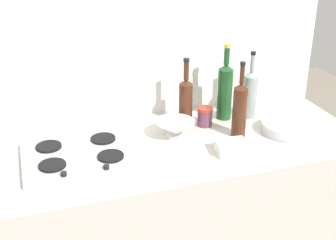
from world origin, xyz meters
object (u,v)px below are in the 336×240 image
Objects in this scene: wine_bottle_leftmost at (250,93)px; wine_bottle_rightmost at (186,100)px; plate_stack at (289,127)px; wine_bottle_mid_right at (240,109)px; stovetop_hob at (79,154)px; mixing_bowl at (175,128)px; butter_dish at (232,147)px; condiment_jar_front at (205,116)px; wine_bottle_mid_left at (225,90)px.

wine_bottle_rightmost is (-0.33, 0.03, -0.00)m from wine_bottle_leftmost.
plate_stack is at bearing -29.92° from wine_bottle_rightmost.
wine_bottle_mid_right reaches higher than plate_stack.
stovetop_hob is 1.39× the size of wine_bottle_leftmost.
stovetop_hob is 2.60× the size of mixing_bowl.
stovetop_hob is at bearing -172.90° from mixing_bowl.
butter_dish is at bearing -164.02° from plate_stack.
condiment_jar_front reaches higher than plate_stack.
wine_bottle_rightmost reaches higher than butter_dish.
wine_bottle_mid_left is (0.76, 0.18, 0.14)m from stovetop_hob.
condiment_jar_front is (-0.11, 0.15, -0.09)m from wine_bottle_mid_right.
wine_bottle_leftmost reaches higher than stovetop_hob.
mixing_bowl is 1.97× the size of condiment_jar_front.
wine_bottle_leftmost is 2.58× the size of butter_dish.
butter_dish is at bearing -76.05° from wine_bottle_rightmost.
stovetop_hob is at bearing 176.22° from plate_stack.
wine_bottle_mid_right is at bearing -15.70° from mixing_bowl.
condiment_jar_front reaches higher than mixing_bowl.
plate_stack is 0.72× the size of wine_bottle_mid_right.
butter_dish is at bearing -125.53° from wine_bottle_mid_right.
mixing_bowl is (-0.30, -0.12, -0.11)m from wine_bottle_mid_left.
wine_bottle_mid_left is (-0.23, 0.24, 0.13)m from plate_stack.
stovetop_hob is 0.75m from wine_bottle_mid_right.
stovetop_hob is at bearing -170.17° from wine_bottle_leftmost.
mixing_bowl is (-0.43, -0.10, -0.09)m from wine_bottle_leftmost.
plate_stack is at bearing -12.92° from mixing_bowl.
wine_bottle_mid_right is 0.21m from butter_dish.
wine_bottle_leftmost is at bearing 12.68° from mixing_bowl.
wine_bottle_mid_right reaches higher than butter_dish.
condiment_jar_front is at bearing 11.35° from stovetop_hob.
stovetop_hob is 5.11× the size of condiment_jar_front.
butter_dish is (0.64, -0.16, 0.01)m from stovetop_hob.
plate_stack is 1.41× the size of mixing_bowl.
wine_bottle_mid_left is 0.17m from condiment_jar_front.
stovetop_hob is at bearing 165.56° from butter_dish.
wine_bottle_leftmost is 0.23m from wine_bottle_mid_right.
wine_bottle_mid_left is at bearing 85.12° from wine_bottle_mid_right.
stovetop_hob is at bearing -166.68° from wine_bottle_mid_left.
wine_bottle_mid_left is 0.34m from mixing_bowl.
plate_stack is 0.36m from butter_dish.
wine_bottle_mid_left is 1.16× the size of wine_bottle_rightmost.
stovetop_hob is at bearing -168.65° from condiment_jar_front.
plate_stack is 0.54m from mixing_bowl.
wine_bottle_mid_left reaches higher than condiment_jar_front.
condiment_jar_front is at bearing 91.32° from butter_dish.
butter_dish is 0.29m from condiment_jar_front.
butter_dish is at bearing -108.96° from wine_bottle_mid_left.
plate_stack is at bearing -28.50° from condiment_jar_front.
wine_bottle_mid_left is 4.10× the size of condiment_jar_front.
wine_bottle_leftmost is at bearing 114.83° from plate_stack.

